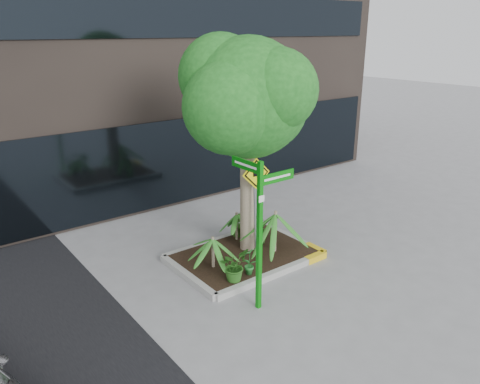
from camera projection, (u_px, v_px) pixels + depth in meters
ground at (246, 266)px, 10.91m from camera, size 80.00×80.00×0.00m
planter at (246, 255)px, 11.22m from camera, size 3.35×2.36×0.15m
tree at (248, 98)px, 10.30m from camera, size 3.46×3.07×5.19m
palm_front at (276, 214)px, 11.01m from camera, size 1.17×1.17×1.30m
palm_left at (213, 239)px, 10.35m from camera, size 0.83×0.83×0.92m
palm_back at (237, 214)px, 11.73m from camera, size 0.83×0.83×0.92m
shrub_a at (234, 266)px, 9.91m from camera, size 0.82×0.82×0.68m
shrub_b at (259, 228)px, 11.65m from camera, size 0.48×0.48×0.78m
shrub_c at (249, 260)px, 10.15m from camera, size 0.38×0.38×0.66m
shrub_d at (239, 224)px, 12.00m from camera, size 0.54×0.54×0.70m
street_sign_post at (260, 219)px, 8.76m from camera, size 0.89×0.88×3.01m
cattle_sign at (256, 190)px, 10.66m from camera, size 0.73×0.19×2.37m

